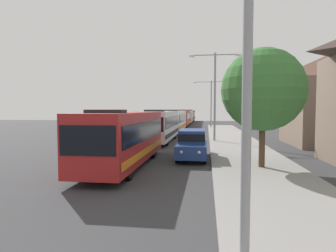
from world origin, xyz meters
name	(u,v)px	position (x,y,z in m)	size (l,w,h in m)	color
bus_lead	(125,136)	(-1.30, 12.94, 1.69)	(2.58, 10.46, 3.21)	maroon
bus_second_in_line	(161,125)	(-1.30, 25.70, 1.69)	(2.58, 11.36, 3.21)	silver
bus_middle	(174,120)	(-1.30, 38.17, 1.69)	(2.58, 12.16, 3.21)	silver
bus_fourth_in_line	(182,118)	(-1.30, 51.36, 1.69)	(2.58, 11.73, 3.21)	maroon
bus_rear	(187,116)	(-1.30, 63.94, 1.69)	(2.58, 11.21, 3.21)	silver
bus_tail_end	(190,115)	(-1.30, 76.19, 1.69)	(2.58, 10.65, 3.21)	maroon
white_suv	(192,143)	(2.40, 15.82, 1.03)	(1.86, 5.08, 1.90)	navy
streetlamp_near	(248,24)	(4.10, 3.05, 4.90)	(5.53, 0.28, 7.74)	gray
streetlamp_mid	(215,88)	(4.10, 25.83, 5.33)	(5.03, 0.28, 8.61)	gray
streetlamp_far	(211,98)	(4.10, 48.61, 5.19)	(6.31, 0.28, 8.17)	gray
roadside_tree	(263,90)	(6.24, 12.88, 4.25)	(4.38, 4.38, 6.30)	#4C3823
house_distant_gabled	(332,98)	(14.48, 24.73, 4.24)	(7.58, 7.82, 8.31)	#7A6656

